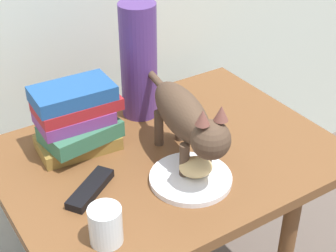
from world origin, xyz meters
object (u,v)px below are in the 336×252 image
at_px(cat, 187,118).
at_px(tv_remote, 90,189).
at_px(side_table, 168,177).
at_px(candle_jar, 106,227).
at_px(bread_roll, 196,167).
at_px(plate, 191,178).
at_px(book_stack, 77,119).
at_px(green_vase, 139,61).

xyz_separation_m(cat, tv_remote, (-0.25, 0.03, -0.12)).
distance_m(side_table, candle_jar, 0.36).
distance_m(bread_roll, candle_jar, 0.28).
relative_size(side_table, cat, 1.78).
distance_m(bread_roll, cat, 0.12).
distance_m(plate, book_stack, 0.33).
height_order(plate, green_vase, green_vase).
bearing_deg(bread_roll, candle_jar, -166.99).
distance_m(bread_roll, green_vase, 0.37).
relative_size(side_table, green_vase, 2.58).
bearing_deg(tv_remote, cat, -40.29).
relative_size(cat, candle_jar, 5.59).
relative_size(candle_jar, tv_remote, 0.57).
bearing_deg(plate, green_vase, 80.25).
xyz_separation_m(plate, tv_remote, (-0.22, 0.09, 0.00)).
bearing_deg(bread_roll, green_vase, 82.22).
xyz_separation_m(plate, candle_jar, (-0.26, -0.07, 0.03)).
height_order(book_stack, tv_remote, book_stack).
relative_size(bread_roll, tv_remote, 0.53).
xyz_separation_m(cat, green_vase, (0.03, 0.27, 0.03)).
bearing_deg(tv_remote, green_vase, 7.60).
xyz_separation_m(book_stack, candle_jar, (-0.09, -0.34, -0.05)).
height_order(plate, tv_remote, tv_remote).
xyz_separation_m(plate, green_vase, (0.06, 0.34, 0.16)).
relative_size(plate, green_vase, 0.60).
height_order(side_table, cat, cat).
distance_m(candle_jar, tv_remote, 0.16).
xyz_separation_m(bread_roll, cat, (0.02, 0.07, 0.09)).
relative_size(bread_roll, book_stack, 0.36).
relative_size(plate, cat, 0.42).
bearing_deg(green_vase, candle_jar, -128.06).
height_order(bread_roll, tv_remote, bread_roll).
relative_size(cat, green_vase, 1.45).
relative_size(cat, book_stack, 2.14).
bearing_deg(tv_remote, side_table, -25.05).
xyz_separation_m(bread_roll, green_vase, (0.05, 0.34, 0.13)).
bearing_deg(tv_remote, bread_roll, -56.44).
height_order(book_stack, candle_jar, book_stack).
height_order(side_table, plate, plate).
distance_m(book_stack, tv_remote, 0.20).
distance_m(cat, green_vase, 0.28).
height_order(side_table, book_stack, book_stack).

